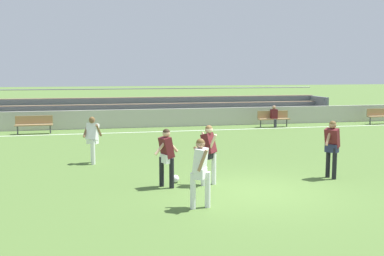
{
  "coord_description": "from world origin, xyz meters",
  "views": [
    {
      "loc": [
        -4.27,
        -11.29,
        3.19
      ],
      "look_at": [
        -0.88,
        3.77,
        1.25
      ],
      "focal_mm": 43.45,
      "sensor_mm": 36.0,
      "label": 1
    }
  ],
  "objects_px": {
    "bench_near_bin": "(273,117)",
    "spectator_seated": "(274,115)",
    "bench_near_wall_gap": "(381,115)",
    "player_dark_pressing_high": "(166,153)",
    "player_dark_trailing_run": "(209,149)",
    "player_white_dropping_back": "(200,167)",
    "player_dark_on_ball": "(332,144)",
    "player_white_deep_cover": "(92,136)",
    "bleacher_stand": "(158,109)",
    "soccer_ball": "(175,179)",
    "bench_far_right": "(34,123)"
  },
  "relations": [
    {
      "from": "player_dark_pressing_high",
      "to": "player_white_dropping_back",
      "type": "relative_size",
      "value": 0.98
    },
    {
      "from": "player_dark_pressing_high",
      "to": "soccer_ball",
      "type": "height_order",
      "value": "player_dark_pressing_high"
    },
    {
      "from": "bench_near_wall_gap",
      "to": "player_white_dropping_back",
      "type": "xyz_separation_m",
      "value": [
        -14.47,
        -14.06,
        0.42
      ]
    },
    {
      "from": "player_dark_trailing_run",
      "to": "player_white_dropping_back",
      "type": "height_order",
      "value": "player_dark_trailing_run"
    },
    {
      "from": "bench_near_wall_gap",
      "to": "player_dark_trailing_run",
      "type": "xyz_separation_m",
      "value": [
        -13.73,
        -11.98,
        0.45
      ]
    },
    {
      "from": "spectator_seated",
      "to": "player_dark_trailing_run",
      "type": "relative_size",
      "value": 0.72
    },
    {
      "from": "player_dark_pressing_high",
      "to": "player_dark_on_ball",
      "type": "relative_size",
      "value": 0.94
    },
    {
      "from": "bleacher_stand",
      "to": "soccer_ball",
      "type": "relative_size",
      "value": 97.52
    },
    {
      "from": "bench_near_bin",
      "to": "player_dark_on_ball",
      "type": "bearing_deg",
      "value": -104.79
    },
    {
      "from": "bench_near_bin",
      "to": "player_white_deep_cover",
      "type": "relative_size",
      "value": 1.12
    },
    {
      "from": "bench_near_bin",
      "to": "bench_far_right",
      "type": "relative_size",
      "value": 1.0
    },
    {
      "from": "bench_near_bin",
      "to": "bench_near_wall_gap",
      "type": "bearing_deg",
      "value": 0.0
    },
    {
      "from": "bench_far_right",
      "to": "spectator_seated",
      "type": "relative_size",
      "value": 1.49
    },
    {
      "from": "bleacher_stand",
      "to": "player_dark_on_ball",
      "type": "bearing_deg",
      "value": -79.8
    },
    {
      "from": "player_white_dropping_back",
      "to": "player_white_deep_cover",
      "type": "height_order",
      "value": "player_white_dropping_back"
    },
    {
      "from": "bench_far_right",
      "to": "player_dark_on_ball",
      "type": "height_order",
      "value": "player_dark_on_ball"
    },
    {
      "from": "bleacher_stand",
      "to": "player_white_dropping_back",
      "type": "relative_size",
      "value": 13.14
    },
    {
      "from": "player_dark_trailing_run",
      "to": "player_dark_pressing_high",
      "type": "xyz_separation_m",
      "value": [
        -1.18,
        0.01,
        -0.05
      ]
    },
    {
      "from": "bleacher_stand",
      "to": "soccer_ball",
      "type": "height_order",
      "value": "bleacher_stand"
    },
    {
      "from": "bench_near_bin",
      "to": "player_white_deep_cover",
      "type": "xyz_separation_m",
      "value": [
        -10.0,
        -8.22,
        0.4
      ]
    },
    {
      "from": "bench_far_right",
      "to": "bench_near_wall_gap",
      "type": "bearing_deg",
      "value": 0.0
    },
    {
      "from": "bench_near_wall_gap",
      "to": "player_dark_pressing_high",
      "type": "xyz_separation_m",
      "value": [
        -14.91,
        -11.97,
        0.4
      ]
    },
    {
      "from": "bench_near_wall_gap",
      "to": "player_dark_trailing_run",
      "type": "relative_size",
      "value": 1.07
    },
    {
      "from": "spectator_seated",
      "to": "player_white_deep_cover",
      "type": "xyz_separation_m",
      "value": [
        -10.0,
        -8.1,
        0.25
      ]
    },
    {
      "from": "bench_near_wall_gap",
      "to": "player_white_deep_cover",
      "type": "height_order",
      "value": "player_white_deep_cover"
    },
    {
      "from": "bench_far_right",
      "to": "player_white_deep_cover",
      "type": "relative_size",
      "value": 1.12
    },
    {
      "from": "player_dark_pressing_high",
      "to": "soccer_ball",
      "type": "xyz_separation_m",
      "value": [
        0.33,
        0.46,
        -0.84
      ]
    },
    {
      "from": "bench_near_wall_gap",
      "to": "player_dark_trailing_run",
      "type": "bearing_deg",
      "value": -138.88
    },
    {
      "from": "bleacher_stand",
      "to": "bench_near_bin",
      "type": "relative_size",
      "value": 11.92
    },
    {
      "from": "bench_near_bin",
      "to": "player_dark_trailing_run",
      "type": "xyz_separation_m",
      "value": [
        -6.9,
        -11.98,
        0.45
      ]
    },
    {
      "from": "spectator_seated",
      "to": "soccer_ball",
      "type": "distance_m",
      "value": 13.8
    },
    {
      "from": "bench_near_bin",
      "to": "spectator_seated",
      "type": "distance_m",
      "value": 0.19
    },
    {
      "from": "bench_near_wall_gap",
      "to": "player_dark_on_ball",
      "type": "distance_m",
      "value": 15.63
    },
    {
      "from": "bleacher_stand",
      "to": "spectator_seated",
      "type": "bearing_deg",
      "value": -32.33
    },
    {
      "from": "bleacher_stand",
      "to": "player_dark_on_ball",
      "type": "distance_m",
      "value": 15.93
    },
    {
      "from": "player_white_deep_cover",
      "to": "bench_near_wall_gap",
      "type": "bearing_deg",
      "value": 26.02
    },
    {
      "from": "player_dark_pressing_high",
      "to": "player_dark_on_ball",
      "type": "xyz_separation_m",
      "value": [
        4.91,
        -0.03,
        0.07
      ]
    },
    {
      "from": "soccer_ball",
      "to": "player_white_dropping_back",
      "type": "bearing_deg",
      "value": -87.49
    },
    {
      "from": "bleacher_stand",
      "to": "player_dark_trailing_run",
      "type": "height_order",
      "value": "bleacher_stand"
    },
    {
      "from": "spectator_seated",
      "to": "player_dark_on_ball",
      "type": "height_order",
      "value": "player_dark_on_ball"
    },
    {
      "from": "player_dark_trailing_run",
      "to": "player_white_dropping_back",
      "type": "distance_m",
      "value": 2.2
    },
    {
      "from": "bench_far_right",
      "to": "player_dark_trailing_run",
      "type": "xyz_separation_m",
      "value": [
        5.87,
        -11.98,
        0.45
      ]
    },
    {
      "from": "player_dark_trailing_run",
      "to": "soccer_ball",
      "type": "distance_m",
      "value": 1.32
    },
    {
      "from": "player_dark_on_ball",
      "to": "soccer_ball",
      "type": "relative_size",
      "value": 7.77
    },
    {
      "from": "player_dark_pressing_high",
      "to": "bleacher_stand",
      "type": "bearing_deg",
      "value": 82.39
    },
    {
      "from": "bench_near_bin",
      "to": "spectator_seated",
      "type": "xyz_separation_m",
      "value": [
        0.0,
        -0.12,
        0.16
      ]
    },
    {
      "from": "bleacher_stand",
      "to": "player_dark_pressing_high",
      "type": "height_order",
      "value": "bleacher_stand"
    },
    {
      "from": "bench_near_bin",
      "to": "player_dark_on_ball",
      "type": "height_order",
      "value": "player_dark_on_ball"
    },
    {
      "from": "bleacher_stand",
      "to": "player_dark_trailing_run",
      "type": "xyz_separation_m",
      "value": [
        -0.91,
        -15.66,
        0.17
      ]
    },
    {
      "from": "bench_near_bin",
      "to": "player_dark_trailing_run",
      "type": "relative_size",
      "value": 1.07
    }
  ]
}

